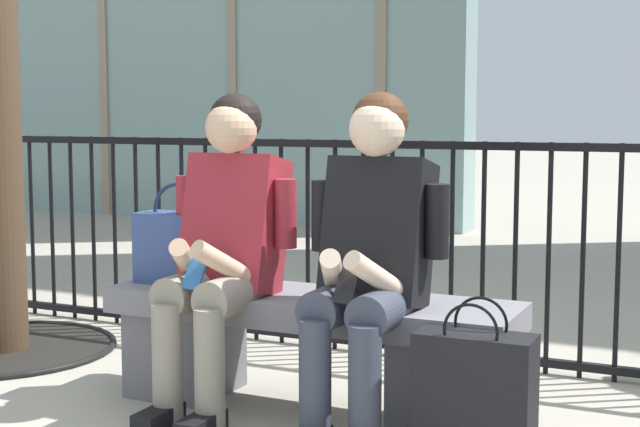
# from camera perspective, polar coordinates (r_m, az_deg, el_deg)

# --- Properties ---
(ground_plane) EXTENTS (60.00, 60.00, 0.00)m
(ground_plane) POSITION_cam_1_polar(r_m,az_deg,el_deg) (3.61, -0.69, -12.09)
(ground_plane) COLOR #A8A091
(stone_bench) EXTENTS (1.60, 0.44, 0.45)m
(stone_bench) POSITION_cam_1_polar(r_m,az_deg,el_deg) (3.53, -0.70, -7.91)
(stone_bench) COLOR slate
(stone_bench) RESTS_ON ground
(seated_person_with_phone) EXTENTS (0.52, 0.66, 1.21)m
(seated_person_with_phone) POSITION_cam_1_polar(r_m,az_deg,el_deg) (3.49, -6.03, -1.77)
(seated_person_with_phone) COLOR gray
(seated_person_with_phone) RESTS_ON ground
(seated_person_companion) EXTENTS (0.52, 0.66, 1.21)m
(seated_person_companion) POSITION_cam_1_polar(r_m,az_deg,el_deg) (3.22, 3.06, -2.40)
(seated_person_companion) COLOR #383D4C
(seated_person_companion) RESTS_ON ground
(handbag_on_bench) EXTENTS (0.34, 0.16, 0.41)m
(handbag_on_bench) POSITION_cam_1_polar(r_m,az_deg,el_deg) (3.74, -8.79, -2.02)
(handbag_on_bench) COLOR #33477F
(handbag_on_bench) RESTS_ON stone_bench
(shopping_bag) EXTENTS (0.38, 0.17, 0.55)m
(shopping_bag) POSITION_cam_1_polar(r_m,az_deg,el_deg) (3.03, 9.58, -11.30)
(shopping_bag) COLOR black
(shopping_bag) RESTS_ON ground
(plaza_railing) EXTENTS (9.29, 0.04, 1.01)m
(plaza_railing) POSITION_cam_1_polar(r_m,az_deg,el_deg) (4.28, 4.47, -2.13)
(plaza_railing) COLOR black
(plaza_railing) RESTS_ON ground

